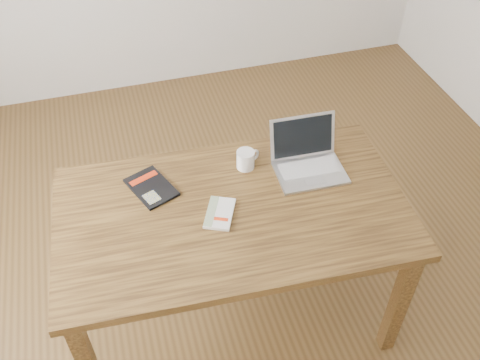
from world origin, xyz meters
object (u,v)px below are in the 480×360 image
object	(u,v)px
white_guidebook	(220,213)
coffee_mug	(246,159)
black_guidebook	(151,187)
laptop	(308,159)
desk	(233,223)

from	to	relation	value
white_guidebook	coffee_mug	bearing A→B (deg)	77.99
black_guidebook	laptop	world-z (taller)	laptop
desk	black_guidebook	world-z (taller)	black_guidebook
desk	laptop	distance (m)	0.45
white_guidebook	black_guidebook	world-z (taller)	white_guidebook
desk	coffee_mug	size ratio (longest dim) A/B	13.28
laptop	coffee_mug	distance (m)	0.28
desk	white_guidebook	bearing A→B (deg)	-162.90
desk	white_guidebook	world-z (taller)	white_guidebook
laptop	coffee_mug	bearing A→B (deg)	165.60
laptop	black_guidebook	bearing A→B (deg)	177.37
white_guidebook	laptop	bearing A→B (deg)	45.85
white_guidebook	desk	bearing A→B (deg)	38.72
black_guidebook	laptop	bearing A→B (deg)	-26.73
white_guidebook	black_guidebook	bearing A→B (deg)	161.57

